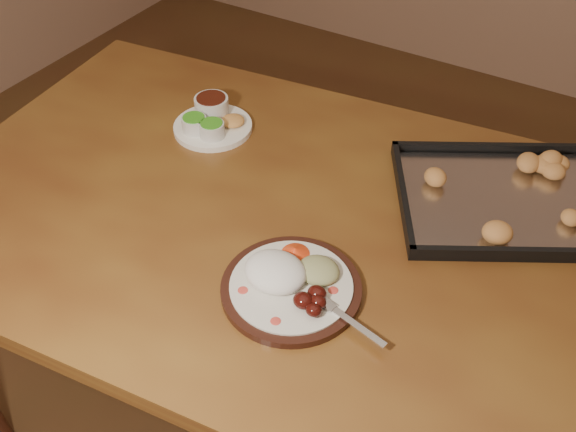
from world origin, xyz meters
The scene contains 5 objects.
ground centered at (0.00, 0.00, 0.00)m, with size 4.00×4.00×0.00m, color #543B1D.
dining_table centered at (0.01, -0.05, 0.65)m, with size 1.59×1.06×0.75m.
dinner_plate centered at (0.08, -0.21, 0.77)m, with size 0.31×0.24×0.06m.
condiment_saucer centered at (-0.31, 0.10, 0.77)m, with size 0.18×0.18×0.06m.
baking_tray centered at (0.34, 0.20, 0.76)m, with size 0.54×0.50×0.05m.
Camera 1 is at (0.45, -0.83, 1.58)m, focal length 40.00 mm.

